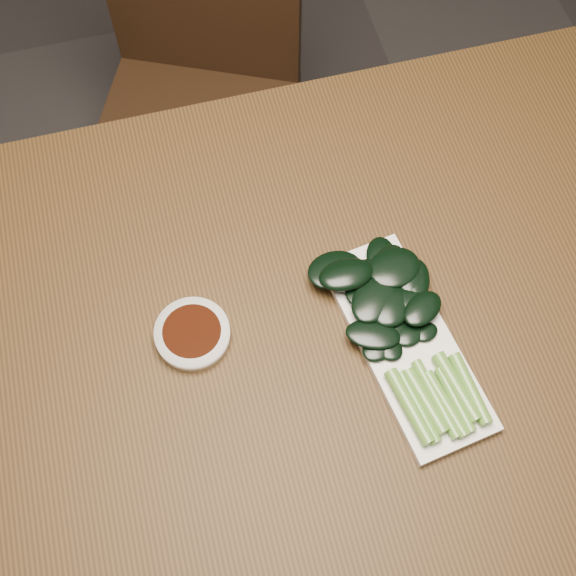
{
  "coord_description": "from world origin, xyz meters",
  "views": [
    {
      "loc": [
        -0.11,
        -0.41,
        1.73
      ],
      "look_at": [
        0.01,
        0.05,
        0.76
      ],
      "focal_mm": 50.0,
      "sensor_mm": 36.0,
      "label": 1
    }
  ],
  "objects_px": {
    "sauce_bowl": "(193,334)",
    "serving_plate": "(406,344)",
    "gai_lan": "(397,318)",
    "table": "(292,346)",
    "chair_far": "(198,91)"
  },
  "relations": [
    {
      "from": "sauce_bowl",
      "to": "serving_plate",
      "type": "distance_m",
      "value": 0.28
    },
    {
      "from": "sauce_bowl",
      "to": "serving_plate",
      "type": "relative_size",
      "value": 0.31
    },
    {
      "from": "serving_plate",
      "to": "gai_lan",
      "type": "relative_size",
      "value": 1.05
    },
    {
      "from": "table",
      "to": "gai_lan",
      "type": "distance_m",
      "value": 0.17
    },
    {
      "from": "table",
      "to": "sauce_bowl",
      "type": "xyz_separation_m",
      "value": [
        -0.13,
        0.02,
        0.08
      ]
    },
    {
      "from": "table",
      "to": "gai_lan",
      "type": "xyz_separation_m",
      "value": [
        0.13,
        -0.03,
        0.1
      ]
    },
    {
      "from": "table",
      "to": "sauce_bowl",
      "type": "bearing_deg",
      "value": 172.78
    },
    {
      "from": "sauce_bowl",
      "to": "gai_lan",
      "type": "height_order",
      "value": "gai_lan"
    },
    {
      "from": "serving_plate",
      "to": "chair_far",
      "type": "bearing_deg",
      "value": 102.58
    },
    {
      "from": "gai_lan",
      "to": "chair_far",
      "type": "bearing_deg",
      "value": 102.75
    },
    {
      "from": "table",
      "to": "chair_far",
      "type": "bearing_deg",
      "value": 91.9
    },
    {
      "from": "chair_far",
      "to": "gai_lan",
      "type": "xyz_separation_m",
      "value": [
        0.15,
        -0.68,
        0.29
      ]
    },
    {
      "from": "sauce_bowl",
      "to": "chair_far",
      "type": "bearing_deg",
      "value": 80.11
    },
    {
      "from": "table",
      "to": "chair_far",
      "type": "height_order",
      "value": "chair_far"
    },
    {
      "from": "serving_plate",
      "to": "sauce_bowl",
      "type": "bearing_deg",
      "value": 163.12
    }
  ]
}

